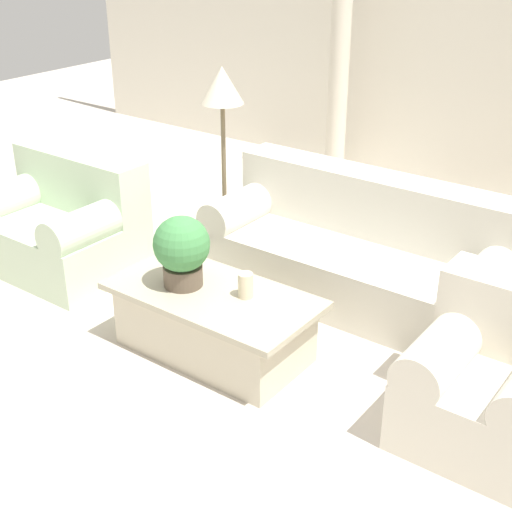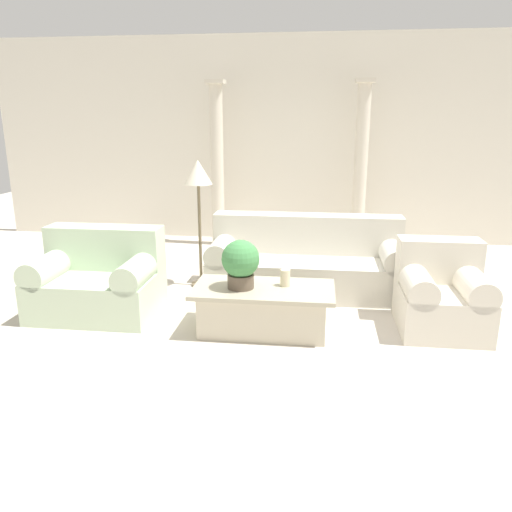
# 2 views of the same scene
# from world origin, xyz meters

# --- Properties ---
(ground_plane) EXTENTS (16.00, 16.00, 0.00)m
(ground_plane) POSITION_xyz_m (0.00, 0.00, 0.00)
(ground_plane) COLOR beige
(wall_back) EXTENTS (10.00, 0.06, 3.20)m
(wall_back) POSITION_xyz_m (0.00, 3.31, 1.60)
(wall_back) COLOR silver
(wall_back) RESTS_ON ground_plane
(sofa_long) EXTENTS (2.20, 0.87, 0.86)m
(sofa_long) POSITION_xyz_m (0.22, 0.75, 0.34)
(sofa_long) COLOR beige
(sofa_long) RESTS_ON ground_plane
(loveseat) EXTENTS (1.22, 0.87, 0.86)m
(loveseat) POSITION_xyz_m (-1.88, -0.18, 0.36)
(loveseat) COLOR beige
(loveseat) RESTS_ON ground_plane
(coffee_table) EXTENTS (1.32, 0.68, 0.43)m
(coffee_table) POSITION_xyz_m (-0.14, -0.45, 0.22)
(coffee_table) COLOR beige
(coffee_table) RESTS_ON ground_plane
(potted_plant) EXTENTS (0.35, 0.35, 0.46)m
(potted_plant) POSITION_xyz_m (-0.35, -0.48, 0.68)
(potted_plant) COLOR brown
(potted_plant) RESTS_ON coffee_table
(pillar_candle) EXTENTS (0.09, 0.09, 0.16)m
(pillar_candle) POSITION_xyz_m (0.06, -0.38, 0.51)
(pillar_candle) COLOR beige
(pillar_candle) RESTS_ON coffee_table
(floor_lamp) EXTENTS (0.32, 0.32, 1.50)m
(floor_lamp) POSITION_xyz_m (-1.03, 0.77, 1.26)
(floor_lamp) COLOR brown
(floor_lamp) RESTS_ON ground_plane
(column_left) EXTENTS (0.28, 0.28, 2.50)m
(column_left) POSITION_xyz_m (-1.23, 2.84, 1.28)
(column_left) COLOR beige
(column_left) RESTS_ON ground_plane
(armchair) EXTENTS (0.78, 0.84, 0.83)m
(armchair) POSITION_xyz_m (1.53, -0.17, 0.35)
(armchair) COLOR beige
(armchair) RESTS_ON ground_plane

